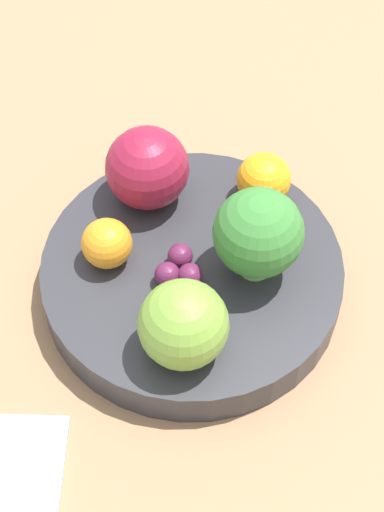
{
  "coord_description": "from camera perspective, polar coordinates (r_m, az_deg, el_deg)",
  "views": [
    {
      "loc": [
        -0.36,
        -0.03,
        0.56
      ],
      "look_at": [
        0.0,
        0.0,
        0.06
      ],
      "focal_mm": 60.0,
      "sensor_mm": 36.0,
      "label": 1
    }
  ],
  "objects": [
    {
      "name": "apple_green",
      "position": [
        0.56,
        -0.52,
        -4.59
      ],
      "size": [
        0.06,
        0.06,
        0.06
      ],
      "color": "olive",
      "rests_on": "bowl"
    },
    {
      "name": "broccoli",
      "position": [
        0.59,
        4.44,
        1.42
      ],
      "size": [
        0.06,
        0.06,
        0.07
      ],
      "color": "#99C17A",
      "rests_on": "bowl"
    },
    {
      "name": "apple_red",
      "position": [
        0.64,
        -3.01,
        5.88
      ],
      "size": [
        0.06,
        0.06,
        0.06
      ],
      "color": "maroon",
      "rests_on": "bowl"
    },
    {
      "name": "ground_plane",
      "position": [
        0.67,
        0.0,
        -3.14
      ],
      "size": [
        6.0,
        6.0,
        0.0
      ],
      "primitive_type": "plane",
      "color": "gray"
    },
    {
      "name": "orange_front",
      "position": [
        0.65,
        4.8,
        5.1
      ],
      "size": [
        0.04,
        0.04,
        0.04
      ],
      "color": "orange",
      "rests_on": "bowl"
    },
    {
      "name": "grape_cluster",
      "position": [
        0.61,
        -0.96,
        -0.94
      ],
      "size": [
        0.03,
        0.03,
        0.02
      ],
      "color": "#5B1E42",
      "rests_on": "bowl"
    },
    {
      "name": "table_surface",
      "position": [
        0.66,
        0.0,
        -2.67
      ],
      "size": [
        1.2,
        1.2,
        0.02
      ],
      "color": "#936D4C",
      "rests_on": "ground_plane"
    },
    {
      "name": "orange_back",
      "position": [
        0.61,
        -5.75,
        0.51
      ],
      "size": [
        0.04,
        0.04,
        0.04
      ],
      "color": "orange",
      "rests_on": "bowl"
    },
    {
      "name": "bowl",
      "position": [
        0.64,
        0.0,
        -1.38
      ],
      "size": [
        0.22,
        0.22,
        0.03
      ],
      "color": "#2D2D33",
      "rests_on": "table_surface"
    }
  ]
}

